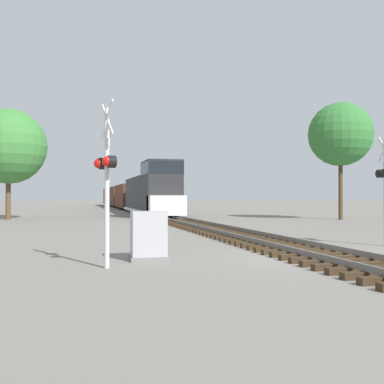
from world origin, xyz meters
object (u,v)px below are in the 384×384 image
Objects in this scene: freight_train at (127,196)px; crossing_signal_near at (106,170)px; tree_mid_background at (8,146)px; tree_far_right at (340,134)px; relay_cabinet at (149,236)px.

crossing_signal_near is at bearing -96.68° from freight_train.
crossing_signal_near is 26.33m from tree_mid_background.
freight_train is 15.37× the size of crossing_signal_near.
freight_train reaches higher than crossing_signal_near.
tree_mid_background is at bearing 165.40° from tree_far_right.
tree_far_right is 1.05× the size of tree_mid_background.
relay_cabinet is at bearing -95.44° from freight_train.
tree_far_right is 25.42m from tree_mid_background.
freight_train is 35.17m from tree_far_right.
tree_mid_background is (-11.83, -26.05, 3.73)m from freight_train.
crossing_signal_near is 2.40m from relay_cabinet.
freight_train is at bearing 84.56° from relay_cabinet.
tree_far_right reaches higher than crossing_signal_near.
freight_train is 50.67m from relay_cabinet.
tree_far_right is at bearing -68.54° from freight_train.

